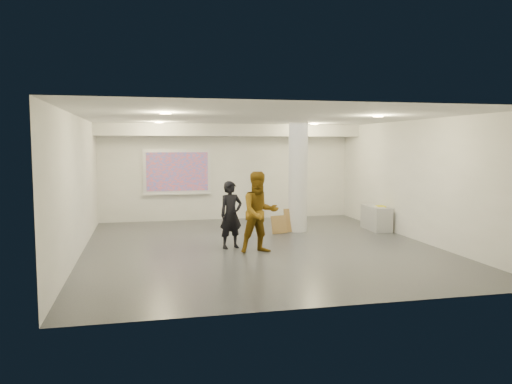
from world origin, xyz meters
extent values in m
cube|color=#35383D|center=(0.00, 0.00, 0.00)|extent=(8.00, 9.00, 0.01)
cube|color=silver|center=(0.00, 0.00, 3.00)|extent=(8.00, 9.00, 0.01)
cube|color=silver|center=(0.00, 4.50, 1.50)|extent=(8.00, 0.01, 3.00)
cube|color=silver|center=(0.00, -4.50, 1.50)|extent=(8.00, 0.01, 3.00)
cube|color=silver|center=(-4.00, 0.00, 1.50)|extent=(0.01, 9.00, 3.00)
cube|color=silver|center=(4.00, 0.00, 1.50)|extent=(0.01, 9.00, 3.00)
cube|color=silver|center=(0.00, 3.95, 2.82)|extent=(8.00, 1.10, 0.36)
cylinder|color=#FFCA91|center=(-2.20, 2.50, 2.98)|extent=(0.22, 0.22, 0.02)
cylinder|color=#FFCA91|center=(2.20, 2.50, 2.98)|extent=(0.22, 0.22, 0.02)
cylinder|color=#FFCA91|center=(-2.20, -1.50, 2.98)|extent=(0.22, 0.22, 0.02)
cylinder|color=#FFCA91|center=(2.20, -1.50, 2.98)|extent=(0.22, 0.22, 0.02)
cylinder|color=silver|center=(1.50, 1.80, 1.50)|extent=(0.52, 0.52, 3.00)
cube|color=white|center=(-1.60, 4.46, 1.55)|extent=(2.10, 0.06, 1.40)
cube|color=#0B58B4|center=(-1.60, 4.42, 1.55)|extent=(1.90, 0.01, 1.20)
cube|color=white|center=(-1.60, 4.40, 0.85)|extent=(2.10, 0.08, 0.04)
cube|color=#A1A3A7|center=(3.72, 1.52, 0.33)|extent=(0.52, 1.16, 0.67)
cube|color=white|center=(3.69, 1.33, 0.68)|extent=(0.36, 0.42, 0.02)
cube|color=#DED500|center=(3.76, 1.36, 0.68)|extent=(0.28, 0.34, 0.03)
cube|color=olive|center=(1.39, 1.73, 0.32)|extent=(0.59, 0.19, 0.64)
cube|color=olive|center=(0.90, 1.55, 0.24)|extent=(0.47, 0.26, 0.48)
imported|color=black|center=(-0.69, -0.03, 0.78)|extent=(0.66, 0.53, 1.55)
imported|color=brown|center=(-0.16, -0.65, 0.90)|extent=(0.95, 0.79, 1.80)
camera|label=1|loc=(-2.64, -11.24, 2.38)|focal=35.00mm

